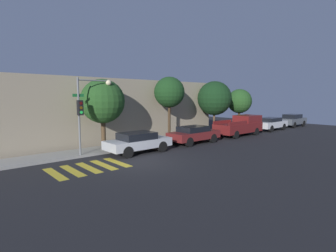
% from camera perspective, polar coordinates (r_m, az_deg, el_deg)
% --- Properties ---
extents(ground_plane, '(60.00, 60.00, 0.00)m').
position_cam_1_polar(ground_plane, '(15.12, -6.23, -7.83)').
color(ground_plane, black).
extents(sidewalk, '(26.00, 2.23, 0.14)m').
position_cam_1_polar(sidewalk, '(18.72, -13.87, -4.99)').
color(sidewalk, gray).
rests_on(sidewalk, ground).
extents(building_row, '(26.00, 6.00, 5.12)m').
position_cam_1_polar(building_row, '(22.50, -19.36, 3.11)').
color(building_row, gray).
rests_on(building_row, ground).
extents(crosswalk, '(3.86, 2.60, 0.00)m').
position_cam_1_polar(crosswalk, '(14.51, -16.91, -8.67)').
color(crosswalk, gold).
rests_on(crosswalk, ground).
extents(traffic_light_pole, '(2.57, 0.56, 4.86)m').
position_cam_1_polar(traffic_light_pole, '(16.87, -17.20, 4.75)').
color(traffic_light_pole, slate).
rests_on(traffic_light_pole, ground).
extents(sedan_near_corner, '(4.40, 1.86, 1.38)m').
position_cam_1_polar(sedan_near_corner, '(17.42, -6.54, -3.42)').
color(sedan_near_corner, '#B7BABF').
rests_on(sedan_near_corner, ground).
extents(sedan_middle, '(4.46, 1.82, 1.38)m').
position_cam_1_polar(sedan_middle, '(20.91, 5.66, -1.75)').
color(sedan_middle, maroon).
rests_on(sedan_middle, ground).
extents(pickup_truck, '(5.42, 1.98, 1.90)m').
position_cam_1_polar(pickup_truck, '(25.97, 15.49, 0.10)').
color(pickup_truck, maroon).
rests_on(pickup_truck, ground).
extents(sedan_far_end, '(4.54, 1.79, 1.42)m').
position_cam_1_polar(sedan_far_end, '(31.04, 21.44, 0.53)').
color(sedan_far_end, silver).
rests_on(sedan_far_end, ground).
extents(sedan_tail_of_row, '(4.31, 1.77, 1.55)m').
position_cam_1_polar(sedan_tail_of_row, '(36.00, 25.47, 1.18)').
color(sedan_tail_of_row, '#4C5156').
rests_on(sedan_tail_of_row, ground).
extents(tree_near_corner, '(3.03, 3.03, 4.92)m').
position_cam_1_polar(tree_near_corner, '(18.59, -14.05, 5.21)').
color(tree_near_corner, '#4C3823').
rests_on(tree_near_corner, ground).
extents(tree_midblock, '(2.57, 2.57, 5.37)m').
position_cam_1_polar(tree_midblock, '(22.08, 0.28, 7.32)').
color(tree_midblock, '#42301E').
rests_on(tree_midblock, ground).
extents(tree_far_end, '(3.36, 3.36, 5.23)m').
position_cam_1_polar(tree_far_end, '(26.43, 10.08, 5.95)').
color(tree_far_end, brown).
rests_on(tree_far_end, ground).
extents(tree_behind_truck, '(2.65, 2.65, 4.55)m').
position_cam_1_polar(tree_behind_truck, '(29.95, 15.29, 5.21)').
color(tree_behind_truck, '#42301E').
rests_on(tree_behind_truck, ground).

